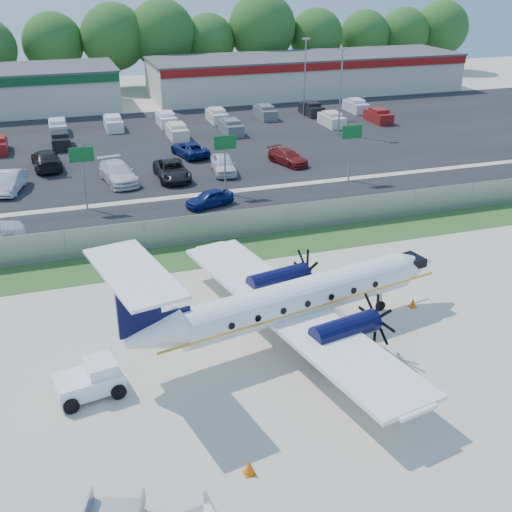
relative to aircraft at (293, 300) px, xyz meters
name	(u,v)px	position (x,y,z in m)	size (l,w,h in m)	color
ground	(294,347)	(-0.18, -0.81, -2.19)	(170.00, 170.00, 0.00)	beige
grass_verge	(227,251)	(-0.18, 11.19, -2.18)	(170.00, 4.00, 0.02)	#2D561E
access_road	(202,215)	(-0.18, 18.19, -2.17)	(170.00, 8.00, 0.02)	black
parking_lot	(153,145)	(-0.18, 39.19, -2.17)	(170.00, 32.00, 0.02)	black
perimeter_fence	(219,226)	(-0.18, 13.19, -1.18)	(120.00, 0.06, 1.99)	gray
building_east	(306,74)	(25.82, 61.17, 0.44)	(44.40, 12.40, 5.24)	beige
sign_left	(82,163)	(-8.18, 22.10, 1.43)	(1.80, 0.26, 5.00)	gray
sign_mid	(225,151)	(2.82, 22.10, 1.43)	(1.80, 0.26, 5.00)	gray
sign_right	(351,140)	(13.82, 22.10, 1.43)	(1.80, 0.26, 5.00)	gray
light_pole_ne	(341,86)	(19.82, 37.19, 3.05)	(0.90, 0.35, 9.09)	gray
light_pole_se	(305,72)	(19.82, 47.19, 3.05)	(0.90, 0.35, 9.09)	gray
tree_line	(113,89)	(-0.18, 73.19, -2.19)	(112.00, 6.00, 14.00)	#235719
aircraft	(293,300)	(0.00, 0.00, 0.00)	(18.55, 18.18, 5.66)	white
pushback_tug	(92,379)	(-9.91, -1.50, -1.45)	(3.10, 2.48, 1.53)	white
baggage_cart_near	(115,511)	(-9.83, -8.97, -1.73)	(2.13, 1.67, 0.98)	gray
cone_nose	(413,303)	(7.45, 0.90, -1.93)	(0.38, 0.38, 0.54)	#E05B07
cone_port_wing	(249,467)	(-4.88, -8.28, -1.90)	(0.43, 0.43, 0.62)	#E05B07
cone_starboard_wing	(186,309)	(-4.51, 4.17, -1.94)	(0.36, 0.36, 0.52)	#E05B07
road_car_mid	(210,206)	(0.86, 19.78, -2.19)	(1.54, 3.83, 1.30)	navy
parked_car_a	(11,192)	(-13.83, 28.29, -2.19)	(1.73, 4.95, 1.63)	silver
parked_car_b	(119,182)	(-5.06, 27.95, -2.19)	(2.38, 5.85, 1.70)	silver
parked_car_c	(173,179)	(-0.50, 27.46, -2.19)	(2.58, 5.59, 1.55)	black
parked_car_d	(224,173)	(4.20, 27.74, -2.19)	(1.91, 4.75, 1.62)	silver
parked_car_e	(288,164)	(10.63, 28.49, -2.19)	(1.88, 4.61, 1.34)	maroon
parked_car_f	(47,168)	(-10.76, 34.16, -2.19)	(2.38, 5.86, 1.70)	black
parked_car_g	(190,156)	(2.54, 34.01, -2.19)	(2.32, 5.03, 1.40)	navy
far_parking_rows	(145,134)	(-0.18, 44.19, -2.19)	(56.00, 10.00, 1.60)	gray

